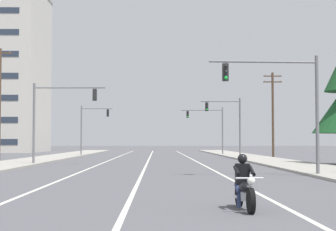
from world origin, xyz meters
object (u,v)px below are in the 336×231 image
traffic_signal_near_left (55,110)px  traffic_signal_mid_right (229,119)px  traffic_signal_near_right (285,95)px  traffic_signal_far_right (210,123)px  traffic_signal_mid_left (90,123)px  motorcycle_with_rider (244,187)px  utility_pole_right_far (273,112)px

traffic_signal_near_left → traffic_signal_mid_right: size_ratio=1.00×
traffic_signal_near_right → traffic_signal_far_right: 43.43m
traffic_signal_near_left → traffic_signal_mid_left: same height
motorcycle_with_rider → traffic_signal_mid_right: bearing=83.0°
traffic_signal_near_left → traffic_signal_mid_right: 20.54m
motorcycle_with_rider → traffic_signal_near_left: bearing=110.3°
motorcycle_with_rider → traffic_signal_mid_right: 41.53m
traffic_signal_near_left → traffic_signal_mid_right: same height
utility_pole_right_far → traffic_signal_near_left: bearing=-137.4°
traffic_signal_mid_left → traffic_signal_far_right: same height
traffic_signal_mid_right → traffic_signal_far_right: same height
traffic_signal_near_right → traffic_signal_far_right: bearing=89.5°
traffic_signal_mid_left → traffic_signal_far_right: bearing=11.9°
motorcycle_with_rider → utility_pole_right_far: (10.58, 46.06, 4.49)m
traffic_signal_near_right → traffic_signal_mid_left: bearing=110.3°
motorcycle_with_rider → traffic_signal_far_right: bearing=85.3°
traffic_signal_far_right → utility_pole_right_far: bearing=-61.1°
traffic_signal_near_right → traffic_signal_mid_right: 27.71m
traffic_signal_mid_right → utility_pole_right_far: 7.54m
traffic_signal_near_left → traffic_signal_far_right: bearing=63.7°
traffic_signal_far_right → traffic_signal_near_left: bearing=-116.3°
traffic_signal_near_right → traffic_signal_near_left: (-14.31, 13.73, -0.01)m
traffic_signal_mid_right → traffic_signal_near_left: bearing=-137.1°
traffic_signal_far_right → utility_pole_right_far: 12.31m
motorcycle_with_rider → traffic_signal_far_right: traffic_signal_far_right is taller
traffic_signal_near_left → utility_pole_right_far: size_ratio=0.66×
traffic_signal_near_right → traffic_signal_near_left: size_ratio=1.00×
traffic_signal_near_right → traffic_signal_mid_left: (-14.90, 40.20, -0.11)m
traffic_signal_near_right → traffic_signal_near_left: bearing=136.2°
traffic_signal_far_right → traffic_signal_near_right: bearing=-90.5°
traffic_signal_near_right → traffic_signal_mid_left: 42.88m
traffic_signal_near_left → traffic_signal_mid_left: size_ratio=1.00×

